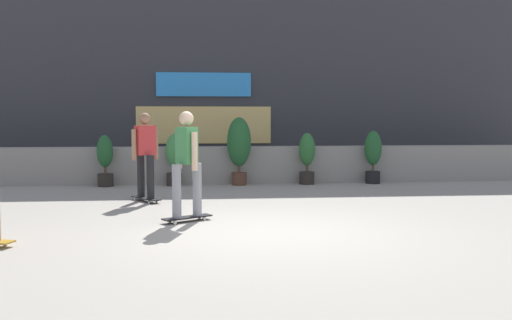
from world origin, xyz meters
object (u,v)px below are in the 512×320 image
(potted_plant_3, at_px, (307,156))
(skater_by_wall_left, at_px, (187,161))
(skater_far_right, at_px, (145,153))
(potted_plant_1, at_px, (174,158))
(potted_plant_0, at_px, (105,159))
(potted_plant_4, at_px, (373,154))
(potted_plant_2, at_px, (239,145))

(potted_plant_3, relative_size, skater_by_wall_left, 0.73)
(potted_plant_3, bearing_deg, skater_far_right, -145.16)
(potted_plant_1, distance_m, potted_plant_3, 3.19)
(skater_by_wall_left, bearing_deg, potted_plant_0, 113.66)
(potted_plant_4, xyz_separation_m, skater_far_right, (-5.24, -2.51, 0.22))
(potted_plant_1, bearing_deg, potted_plant_4, 0.00)
(potted_plant_3, distance_m, skater_by_wall_left, 5.41)
(potted_plant_2, xyz_separation_m, potted_plant_3, (1.65, 0.00, -0.28))
(skater_far_right, bearing_deg, potted_plant_0, 115.41)
(potted_plant_1, xyz_separation_m, potted_plant_2, (1.55, 0.00, 0.29))
(skater_far_right, bearing_deg, potted_plant_2, 52.09)
(potted_plant_3, relative_size, skater_far_right, 0.73)
(potted_plant_3, bearing_deg, potted_plant_4, 0.00)
(potted_plant_2, relative_size, skater_far_right, 0.96)
(potted_plant_0, relative_size, potted_plant_2, 0.74)
(potted_plant_0, relative_size, skater_far_right, 0.71)
(potted_plant_4, bearing_deg, skater_by_wall_left, -133.35)
(potted_plant_1, distance_m, potted_plant_4, 4.83)
(potted_plant_1, height_order, potted_plant_2, potted_plant_2)
(skater_by_wall_left, distance_m, skater_far_right, 2.31)
(potted_plant_1, relative_size, potted_plant_2, 0.76)
(potted_plant_0, relative_size, potted_plant_4, 0.93)
(potted_plant_2, xyz_separation_m, potted_plant_4, (3.29, 0.00, -0.24))
(potted_plant_0, relative_size, skater_by_wall_left, 0.71)
(potted_plant_3, xyz_separation_m, skater_by_wall_left, (-2.75, -4.65, 0.27))
(skater_by_wall_left, bearing_deg, potted_plant_1, 95.42)
(potted_plant_1, xyz_separation_m, skater_by_wall_left, (0.44, -4.65, 0.28))
(potted_plant_1, bearing_deg, skater_far_right, -99.20)
(skater_by_wall_left, bearing_deg, potted_plant_4, 46.65)
(potted_plant_0, relative_size, potted_plant_3, 0.97)
(potted_plant_0, bearing_deg, potted_plant_2, 0.00)
(potted_plant_0, bearing_deg, skater_by_wall_left, -66.34)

